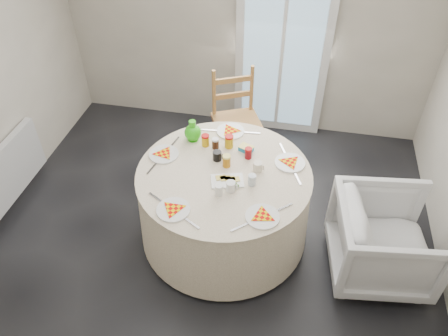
% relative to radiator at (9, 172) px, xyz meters
% --- Properties ---
extents(floor, '(4.00, 4.00, 0.00)m').
position_rel_radiator_xyz_m(floor, '(1.94, -0.20, -0.38)').
color(floor, black).
rests_on(floor, ground).
extents(wall_back, '(4.00, 0.02, 2.60)m').
position_rel_radiator_xyz_m(wall_back, '(1.94, 1.80, 0.92)').
color(wall_back, '#BCB5A3').
rests_on(wall_back, floor).
extents(glass_door, '(1.00, 0.08, 2.10)m').
position_rel_radiator_xyz_m(glass_door, '(2.34, 1.75, 0.67)').
color(glass_door, silver).
rests_on(glass_door, floor).
extents(radiator, '(0.07, 1.00, 0.55)m').
position_rel_radiator_xyz_m(radiator, '(0.00, 0.00, 0.00)').
color(radiator, silver).
rests_on(radiator, floor).
extents(table, '(1.47, 1.47, 0.75)m').
position_rel_radiator_xyz_m(table, '(2.06, -0.01, -0.01)').
color(table, '#FCEDCC').
rests_on(table, floor).
extents(wooden_chair, '(0.60, 0.59, 1.03)m').
position_rel_radiator_xyz_m(wooden_chair, '(1.99, 1.04, 0.09)').
color(wooden_chair, '#AF633C').
rests_on(wooden_chair, floor).
extents(armchair, '(0.82, 0.86, 0.80)m').
position_rel_radiator_xyz_m(armchair, '(3.40, -0.14, 0.01)').
color(armchair, silver).
rests_on(armchair, floor).
extents(place_settings, '(1.52, 1.52, 0.03)m').
position_rel_radiator_xyz_m(place_settings, '(2.06, -0.01, 0.39)').
color(place_settings, silver).
rests_on(place_settings, table).
extents(jar_cluster, '(0.48, 0.31, 0.13)m').
position_rel_radiator_xyz_m(jar_cluster, '(2.02, 0.26, 0.44)').
color(jar_cluster, brown).
rests_on(jar_cluster, table).
extents(butter_tub, '(0.14, 0.13, 0.05)m').
position_rel_radiator_xyz_m(butter_tub, '(2.19, 0.30, 0.41)').
color(butter_tub, teal).
rests_on(butter_tub, table).
extents(green_pitcher, '(0.18, 0.18, 0.19)m').
position_rel_radiator_xyz_m(green_pitcher, '(1.71, 0.37, 0.49)').
color(green_pitcher, '#2DC016').
rests_on(green_pitcher, table).
extents(cheese_platter, '(0.29, 0.23, 0.03)m').
position_rel_radiator_xyz_m(cheese_platter, '(2.11, -0.11, 0.39)').
color(cheese_platter, white).
rests_on(cheese_platter, table).
extents(mugs_glasses, '(0.74, 0.74, 0.10)m').
position_rel_radiator_xyz_m(mugs_glasses, '(2.15, 0.02, 0.43)').
color(mugs_glasses, gray).
rests_on(mugs_glasses, table).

